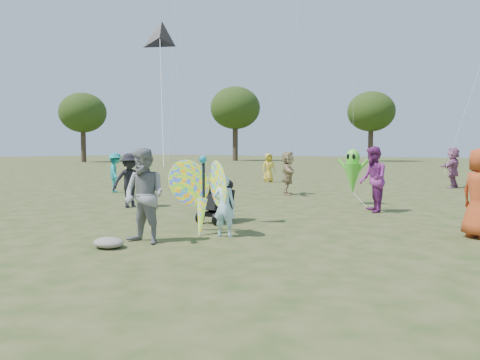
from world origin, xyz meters
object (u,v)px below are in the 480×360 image
Objects in this scene: crowd_e at (373,179)px; jogging_stroller at (218,197)px; crowd_b at (130,180)px; alien_kite at (353,173)px; crowd_d at (288,173)px; crowd_j at (453,168)px; butterfly_kite at (202,194)px; adult_man at (144,196)px; crowd_i at (115,173)px; crowd_g at (269,168)px; child_girl at (224,206)px.

crowd_e reaches higher than jogging_stroller.
alien_kite is at bearing -20.37° from crowd_b.
crowd_j is (4.63, 6.71, 0.07)m from crowd_d.
crowd_d is 8.40m from butterfly_kite.
adult_man is 1.63× the size of jogging_stroller.
adult_man is 5.44m from crowd_b.
crowd_d is 1.04× the size of crowd_i.
crowd_d is at bearing 153.49° from alien_kite.
crowd_e is 11.39m from crowd_g.
crowd_g is (-5.84, 14.58, -0.15)m from adult_man.
crowd_g is 0.83× the size of crowd_j.
crowd_g is at bearing 109.79° from adult_man.
child_girl is 0.68× the size of crowd_e.
crowd_b is 1.02× the size of crowd_i.
butterfly_kite is at bearing -96.84° from alien_kite.
crowd_e reaches higher than child_girl.
adult_man reaches higher than butterfly_kite.
alien_kite reaches higher than crowd_d.
crowd_i is 0.87× the size of butterfly_kite.
child_girl is 14.88m from crowd_j.
crowd_b is 11.19m from crowd_g.
crowd_b is at bearing -176.10° from crowd_i.
alien_kite reaches higher than crowd_b.
crowd_b reaches higher than child_girl.
crowd_e is 9.64m from crowd_j.
crowd_j reaches higher than crowd_i.
crowd_b is 6.81m from alien_kite.
butterfly_kite is (6.15, -13.25, 0.09)m from crowd_g.
butterfly_kite is (-0.55, -0.01, 0.21)m from child_girl.
crowd_j is (2.63, 16.12, 0.01)m from adult_man.
crowd_i is 14.45m from crowd_j.
crowd_g is 14.60m from butterfly_kite.
crowd_d reaches higher than crowd_b.
adult_man is 1.20× the size of crowd_g.
child_girl is at bearing 2.63° from crowd_j.
jogging_stroller is 0.63× the size of alien_kite.
crowd_d is 8.15m from crowd_j.
crowd_j is at bearing 78.70° from adult_man.
crowd_g is (-3.84, 5.17, -0.08)m from crowd_d.
adult_man is 1.08× the size of crowd_d.
crowd_e is at bearing -139.26° from crowd_i.
adult_man reaches higher than child_girl.
crowd_i is at bearing 139.49° from adult_man.
child_girl is at bearing -169.26° from crowd_i.
butterfly_kite reaches higher than crowd_b.
crowd_d is 1.51× the size of jogging_stroller.
adult_man is 1.13× the size of crowd_i.
crowd_g is 0.94× the size of crowd_i.
crowd_b is (-4.15, 3.52, -0.08)m from adult_man.
adult_man is at bearing 164.57° from crowd_d.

